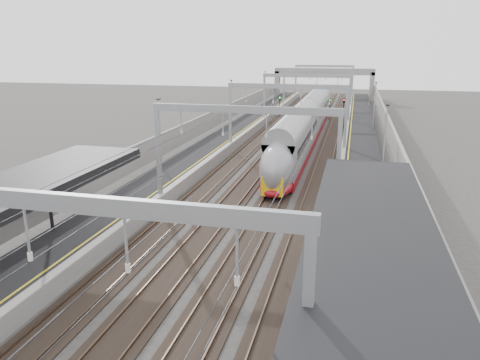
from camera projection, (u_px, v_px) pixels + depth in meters
The scene contains 13 objects.
platform_left at pixel (223, 141), 56.21m from camera, with size 4.00×120.00×1.00m, color black.
platform_right at pixel (360, 147), 52.56m from camera, with size 4.00×120.00×1.00m, color black.
tracks at pixel (289, 148), 54.51m from camera, with size 11.40×140.00×0.20m.
overhead_line at pixel (298, 90), 59.03m from camera, with size 13.00×140.00×6.60m.
canopy_right at pixel (379, 298), 12.03m from camera, with size 4.40×30.00×4.24m.
overbridge at pixel (324, 76), 104.48m from camera, with size 22.00×2.20×6.90m.
wall_left at pixel (198, 131), 56.64m from camera, with size 0.30×120.00×3.20m, color gray.
wall_right at pixel (391, 139), 51.53m from camera, with size 0.30×120.00×3.20m, color gray.
train at pixel (305, 128), 55.92m from camera, with size 2.69×48.93×4.25m.
bench at pixel (378, 253), 23.10m from camera, with size 0.51×1.67×0.86m.
signal_green at pixel (280, 102), 78.67m from camera, with size 0.32×0.32×3.48m.
signal_red_near at pixel (330, 105), 74.91m from camera, with size 0.32×0.32×3.48m.
signal_red_far at pixel (344, 105), 75.06m from camera, with size 0.32×0.32×3.48m.
Camera 1 is at (7.09, -8.30, 11.30)m, focal length 35.00 mm.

